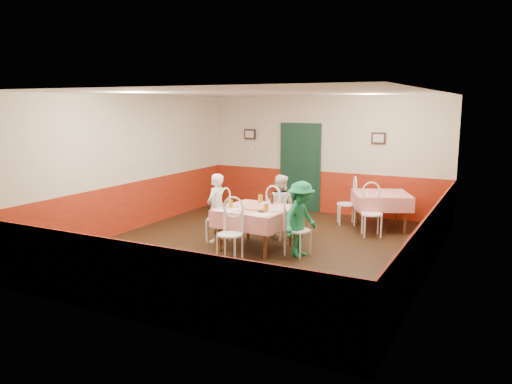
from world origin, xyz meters
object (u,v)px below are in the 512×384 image
at_px(chair_left, 218,219).
at_px(chair_right, 298,230).
at_px(beer_bottle, 272,198).
at_px(diner_right, 301,219).
at_px(diner_far, 280,206).
at_px(chair_far, 278,216).
at_px(diner_left, 216,208).
at_px(chair_near, 230,235).
at_px(glass_c, 260,199).
at_px(main_table, 256,228).
at_px(glass_b, 266,208).
at_px(chair_second_b, 372,214).
at_px(glass_a, 231,204).
at_px(wallet, 262,212).
at_px(second_table, 381,211).
at_px(chair_second_a, 347,204).
at_px(pizza, 256,208).

height_order(chair_left, chair_right, same).
distance_m(beer_bottle, diner_right, 0.94).
distance_m(beer_bottle, diner_far, 0.54).
bearing_deg(chair_far, diner_left, 53.38).
bearing_deg(diner_far, chair_left, 40.61).
distance_m(chair_left, chair_near, 1.20).
height_order(glass_c, diner_right, diner_right).
bearing_deg(diner_left, chair_left, 82.52).
bearing_deg(chair_left, main_table, 85.40).
height_order(chair_far, glass_b, glass_b).
distance_m(chair_second_b, diner_left, 3.11).
height_order(chair_near, glass_a, glass_a).
bearing_deg(chair_second_b, wallet, -147.58).
bearing_deg(diner_far, beer_bottle, 94.37).
bearing_deg(glass_b, diner_right, 19.47).
xyz_separation_m(chair_far, diner_far, (0.00, 0.05, 0.18)).
height_order(glass_c, wallet, glass_c).
distance_m(chair_near, diner_right, 1.26).
xyz_separation_m(chair_right, chair_far, (-0.79, 0.91, 0.00)).
distance_m(second_table, chair_second_a, 0.75).
height_order(glass_a, beer_bottle, beer_bottle).
distance_m(second_table, diner_far, 2.33).
height_order(second_table, pizza, pizza).
xyz_separation_m(wallet, diner_right, (0.63, 0.24, -0.11)).
distance_m(chair_near, glass_a, 0.80).
height_order(diner_far, diner_right, diner_right).
xyz_separation_m(main_table, wallet, (0.27, -0.30, 0.40)).
relative_size(beer_bottle, diner_right, 0.18).
bearing_deg(diner_far, chair_far, 83.97).
bearing_deg(chair_near, chair_right, 34.60).
distance_m(chair_far, diner_left, 1.26).
xyz_separation_m(second_table, beer_bottle, (-1.54, -2.15, 0.50)).
bearing_deg(beer_bottle, chair_left, -159.64).
bearing_deg(chair_second_b, chair_left, -169.27).
bearing_deg(beer_bottle, main_table, -105.63).
bearing_deg(chair_far, glass_a, 81.22).
relative_size(chair_far, glass_a, 6.21).
relative_size(chair_right, beer_bottle, 3.86).
bearing_deg(pizza, beer_bottle, 78.26).
height_order(glass_b, beer_bottle, beer_bottle).
bearing_deg(chair_second_b, second_table, 65.64).
bearing_deg(chair_near, glass_b, 49.63).
bearing_deg(chair_right, glass_a, 109.79).
height_order(chair_far, glass_a, glass_a).
height_order(chair_far, diner_far, diner_far).
xyz_separation_m(main_table, second_table, (1.66, 2.57, 0.00)).
xyz_separation_m(chair_second_a, pizza, (-0.89, -2.63, 0.32)).
bearing_deg(pizza, chair_second_b, 48.83).
relative_size(chair_far, pizza, 2.02).
bearing_deg(main_table, chair_second_a, 70.51).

